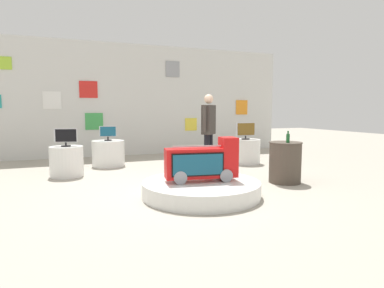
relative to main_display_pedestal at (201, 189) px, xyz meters
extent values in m
plane|color=#A8A091|center=(-0.18, 0.53, -0.12)|extent=(30.00, 30.00, 0.00)
cube|color=silver|center=(-0.18, 5.20, 1.54)|extent=(10.14, 0.10, 3.32)
cube|color=red|center=(-1.34, 5.14, 1.83)|extent=(0.50, 0.02, 0.47)
cube|color=white|center=(-2.31, 5.14, 1.51)|extent=(0.47, 0.02, 0.48)
cube|color=#9ECC33|center=(-3.46, 5.14, 2.46)|extent=(0.44, 0.02, 0.33)
cube|color=orange|center=(3.65, 5.14, 1.33)|extent=(0.44, 0.02, 0.48)
cube|color=green|center=(-1.21, 5.14, 0.91)|extent=(0.50, 0.02, 0.48)
cube|color=gray|center=(1.18, 5.14, 2.51)|extent=(0.44, 0.02, 0.49)
cube|color=yellow|center=(1.79, 5.14, 0.78)|extent=(0.40, 0.02, 0.40)
cylinder|color=silver|center=(0.00, 0.00, 0.00)|extent=(1.87, 1.87, 0.24)
cylinder|color=gray|center=(-0.36, 0.05, 0.22)|extent=(0.26, 0.38, 0.20)
cylinder|color=gray|center=(0.36, -0.05, 0.22)|extent=(0.26, 0.38, 0.20)
cube|color=red|center=(0.00, 0.00, 0.42)|extent=(1.17, 0.47, 0.47)
cube|color=red|center=(0.44, -0.07, 0.73)|extent=(0.29, 0.34, 0.16)
cube|color=black|center=(-0.11, -0.15, 0.42)|extent=(0.81, 0.14, 0.36)
cube|color=navy|center=(-0.11, -0.15, 0.42)|extent=(0.77, 0.14, 0.32)
cube|color=#B2B2B7|center=(0.00, 0.00, 0.68)|extent=(0.91, 0.17, 0.02)
cylinder|color=silver|center=(-1.99, 2.44, 0.19)|extent=(0.67, 0.67, 0.62)
cylinder|color=black|center=(-1.99, 2.44, 0.51)|extent=(0.19, 0.19, 0.02)
cylinder|color=black|center=(-1.99, 2.44, 0.55)|extent=(0.04, 0.04, 0.07)
cube|color=silver|center=(-1.99, 2.44, 0.73)|extent=(0.44, 0.16, 0.28)
cube|color=black|center=(-1.98, 2.41, 0.73)|extent=(0.40, 0.13, 0.25)
cylinder|color=silver|center=(-1.03, 3.41, 0.19)|extent=(0.78, 0.78, 0.62)
cylinder|color=black|center=(-1.03, 3.41, 0.51)|extent=(0.18, 0.18, 0.02)
cylinder|color=black|center=(-1.03, 3.41, 0.56)|extent=(0.04, 0.04, 0.08)
cube|color=silver|center=(-1.03, 3.41, 0.73)|extent=(0.40, 0.08, 0.25)
cube|color=navy|center=(-1.03, 3.39, 0.73)|extent=(0.37, 0.06, 0.23)
cylinder|color=silver|center=(2.28, 2.52, 0.19)|extent=(0.75, 0.75, 0.62)
cylinder|color=black|center=(2.28, 2.52, 0.51)|extent=(0.21, 0.21, 0.02)
cylinder|color=black|center=(2.28, 2.52, 0.56)|extent=(0.04, 0.04, 0.07)
cube|color=silver|center=(2.28, 2.52, 0.76)|extent=(0.53, 0.04, 0.34)
cube|color=brown|center=(2.28, 2.50, 0.76)|extent=(0.49, 0.02, 0.30)
cylinder|color=#4C4238|center=(1.86, 0.34, 0.26)|extent=(0.59, 0.59, 0.77)
cylinder|color=#4C4238|center=(1.86, 0.34, 0.64)|extent=(0.61, 0.61, 0.02)
cylinder|color=#195926|center=(1.82, 0.22, 0.73)|extent=(0.06, 0.06, 0.16)
cylinder|color=#195926|center=(1.82, 0.22, 0.84)|extent=(0.03, 0.03, 0.06)
cylinder|color=black|center=(0.85, 1.71, 0.30)|extent=(0.12, 0.12, 0.84)
cylinder|color=black|center=(0.99, 1.85, 0.30)|extent=(0.12, 0.12, 0.84)
cube|color=#38332D|center=(0.92, 1.78, 1.03)|extent=(0.41, 0.41, 0.63)
sphere|color=beige|center=(0.92, 1.78, 1.48)|extent=(0.20, 0.20, 0.20)
cylinder|color=#38332D|center=(0.75, 1.61, 1.07)|extent=(0.08, 0.08, 0.57)
cylinder|color=#38332D|center=(1.08, 1.95, 1.07)|extent=(0.08, 0.08, 0.57)
camera|label=1|loc=(-1.95, -4.65, 1.24)|focal=30.31mm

